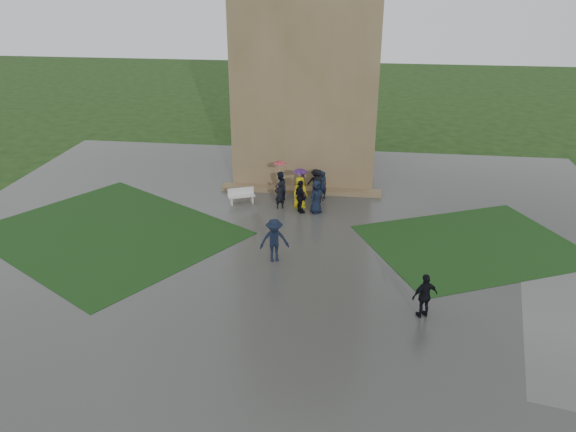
# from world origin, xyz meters

# --- Properties ---
(ground) EXTENTS (120.00, 120.00, 0.00)m
(ground) POSITION_xyz_m (0.00, 0.00, 0.00)
(ground) COLOR black
(plaza) EXTENTS (34.00, 34.00, 0.02)m
(plaza) POSITION_xyz_m (0.00, 2.00, 0.01)
(plaza) COLOR #343331
(plaza) RESTS_ON ground
(lawn_inset_left) EXTENTS (14.10, 13.46, 0.01)m
(lawn_inset_left) POSITION_xyz_m (-8.50, 4.00, 0.03)
(lawn_inset_left) COLOR black
(lawn_inset_left) RESTS_ON plaza
(lawn_inset_right) EXTENTS (11.12, 10.15, 0.01)m
(lawn_inset_right) POSITION_xyz_m (8.50, 5.00, 0.03)
(lawn_inset_right) COLOR black
(lawn_inset_right) RESTS_ON plaza
(tower) EXTENTS (8.00, 8.00, 18.00)m
(tower) POSITION_xyz_m (0.00, 15.00, 9.00)
(tower) COLOR brown
(tower) RESTS_ON ground
(tower_plinth) EXTENTS (9.00, 0.80, 0.22)m
(tower_plinth) POSITION_xyz_m (0.00, 10.60, 0.13)
(tower_plinth) COLOR brown
(tower_plinth) RESTS_ON plaza
(bench) EXTENTS (1.48, 0.97, 0.82)m
(bench) POSITION_xyz_m (-2.99, 8.55, 0.44)
(bench) COLOR silver
(bench) RESTS_ON plaza
(visitor_cluster) EXTENTS (2.89, 3.58, 2.30)m
(visitor_cluster) POSITION_xyz_m (0.34, 8.74, 0.95)
(visitor_cluster) COLOR black
(visitor_cluster) RESTS_ON plaza
(pedestrian_mid) EXTENTS (1.38, 0.95, 1.94)m
(pedestrian_mid) POSITION_xyz_m (-0.22, 2.31, 0.99)
(pedestrian_mid) COLOR black
(pedestrian_mid) RESTS_ON plaza
(pedestrian_near) EXTENTS (1.15, 0.96, 1.71)m
(pedestrian_near) POSITION_xyz_m (5.76, -1.19, 0.88)
(pedestrian_near) COLOR black
(pedestrian_near) RESTS_ON plaza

